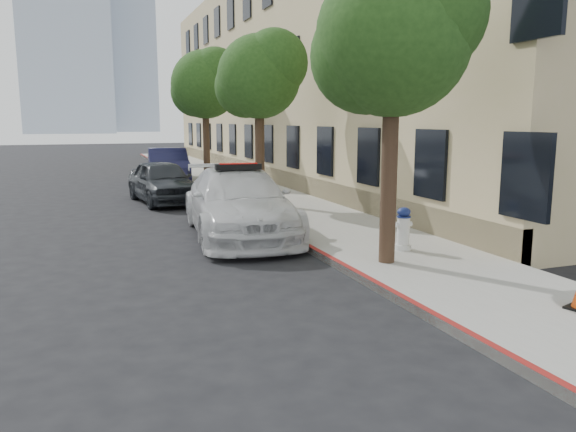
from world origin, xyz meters
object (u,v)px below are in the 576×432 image
Objects in this scene: parked_car_mid at (162,181)px; fire_hydrant at (403,229)px; police_car at (239,203)px; parked_car_far at (168,166)px.

fire_hydrant is (3.59, -9.61, -0.15)m from parked_car_mid.
fire_hydrant is (2.63, -3.22, -0.24)m from police_car.
parked_car_mid reaches higher than fire_hydrant.
parked_car_mid is 5.98m from parked_car_far.
parked_car_far reaches higher than parked_car_mid.
police_car is at bearing -88.56° from parked_car_mid.
parked_car_far is (0.10, 12.28, -0.04)m from police_car.
parked_car_far reaches higher than fire_hydrant.
parked_car_mid is 0.90× the size of parked_car_far.
police_car reaches higher than parked_car_mid.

